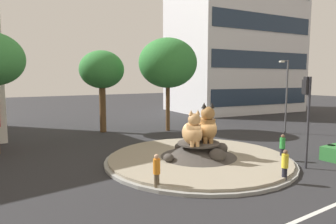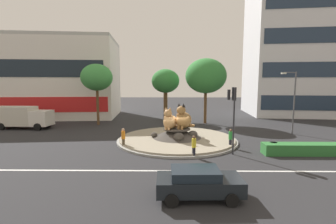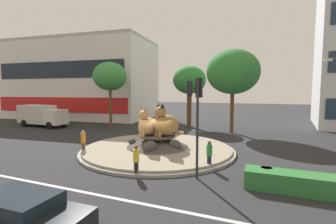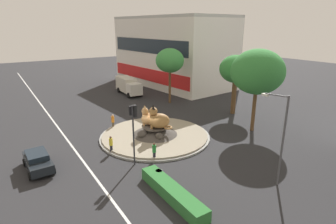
{
  "view_description": "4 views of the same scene",
  "coord_description": "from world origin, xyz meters",
  "px_view_note": "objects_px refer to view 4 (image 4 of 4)",
  "views": [
    {
      "loc": [
        -11.65,
        -14.51,
        5.3
      ],
      "look_at": [
        -1.41,
        1.44,
        3.15
      ],
      "focal_mm": 31.4,
      "sensor_mm": 36.0,
      "label": 1
    },
    {
      "loc": [
        -0.62,
        -22.84,
        5.62
      ],
      "look_at": [
        -0.9,
        0.1,
        2.89
      ],
      "focal_mm": 24.59,
      "sensor_mm": 36.0,
      "label": 2
    },
    {
      "loc": [
        7.58,
        -16.78,
        4.7
      ],
      "look_at": [
        0.55,
        0.81,
        3.04
      ],
      "focal_mm": 25.3,
      "sensor_mm": 36.0,
      "label": 3
    },
    {
      "loc": [
        24.22,
        -13.96,
        11.72
      ],
      "look_at": [
        -0.73,
        2.18,
        2.31
      ],
      "focal_mm": 29.3,
      "sensor_mm": 36.0,
      "label": 4
    }
  ],
  "objects_px": {
    "third_tree_left": "(170,61)",
    "pedestrian_yellow_shirt": "(111,144)",
    "traffic_light_mast": "(134,122)",
    "pedestrian_orange_shirt": "(113,121)",
    "litter_bin": "(159,176)",
    "pedestrian_green_shirt": "(154,151)",
    "broadleaf_tree_behind_island": "(236,70)",
    "delivery_box_truck": "(128,85)",
    "cat_statue_tabby": "(158,120)",
    "second_tree_near_tower": "(258,72)",
    "cat_statue_calico": "(149,118)",
    "sedan_on_far_lane": "(38,161)",
    "shophouse_block": "(173,51)",
    "streetlight_arm": "(281,135)"
  },
  "relations": [
    {
      "from": "streetlight_arm",
      "to": "litter_bin",
      "type": "xyz_separation_m",
      "value": [
        -5.2,
        -7.31,
        -3.64
      ]
    },
    {
      "from": "cat_statue_calico",
      "to": "second_tree_near_tower",
      "type": "bearing_deg",
      "value": 177.66
    },
    {
      "from": "litter_bin",
      "to": "pedestrian_green_shirt",
      "type": "bearing_deg",
      "value": 155.99
    },
    {
      "from": "third_tree_left",
      "to": "delivery_box_truck",
      "type": "height_order",
      "value": "third_tree_left"
    },
    {
      "from": "traffic_light_mast",
      "to": "pedestrian_orange_shirt",
      "type": "distance_m",
      "value": 9.79
    },
    {
      "from": "shophouse_block",
      "to": "streetlight_arm",
      "type": "bearing_deg",
      "value": -27.62
    },
    {
      "from": "litter_bin",
      "to": "third_tree_left",
      "type": "bearing_deg",
      "value": 144.64
    },
    {
      "from": "cat_statue_calico",
      "to": "delivery_box_truck",
      "type": "bearing_deg",
      "value": -85.5
    },
    {
      "from": "cat_statue_calico",
      "to": "litter_bin",
      "type": "height_order",
      "value": "cat_statue_calico"
    },
    {
      "from": "pedestrian_yellow_shirt",
      "to": "litter_bin",
      "type": "height_order",
      "value": "pedestrian_yellow_shirt"
    },
    {
      "from": "cat_statue_tabby",
      "to": "litter_bin",
      "type": "xyz_separation_m",
      "value": [
        7.24,
        -4.26,
        -1.73
      ]
    },
    {
      "from": "third_tree_left",
      "to": "broadleaf_tree_behind_island",
      "type": "bearing_deg",
      "value": 24.8
    },
    {
      "from": "cat_statue_calico",
      "to": "pedestrian_orange_shirt",
      "type": "bearing_deg",
      "value": -34.67
    },
    {
      "from": "pedestrian_green_shirt",
      "to": "sedan_on_far_lane",
      "type": "height_order",
      "value": "pedestrian_green_shirt"
    },
    {
      "from": "cat_statue_tabby",
      "to": "broadleaf_tree_behind_island",
      "type": "relative_size",
      "value": 0.33
    },
    {
      "from": "third_tree_left",
      "to": "pedestrian_yellow_shirt",
      "type": "height_order",
      "value": "third_tree_left"
    },
    {
      "from": "cat_statue_calico",
      "to": "litter_bin",
      "type": "bearing_deg",
      "value": 88.42
    },
    {
      "from": "sedan_on_far_lane",
      "to": "litter_bin",
      "type": "height_order",
      "value": "sedan_on_far_lane"
    },
    {
      "from": "traffic_light_mast",
      "to": "broadleaf_tree_behind_island",
      "type": "relative_size",
      "value": 0.67
    },
    {
      "from": "cat_statue_tabby",
      "to": "pedestrian_orange_shirt",
      "type": "xyz_separation_m",
      "value": [
        -5.47,
        -2.94,
        -1.23
      ]
    },
    {
      "from": "pedestrian_green_shirt",
      "to": "litter_bin",
      "type": "xyz_separation_m",
      "value": [
        3.19,
        -1.42,
        -0.47
      ]
    },
    {
      "from": "cat_statue_calico",
      "to": "streetlight_arm",
      "type": "xyz_separation_m",
      "value": [
        13.8,
        3.37,
        2.04
      ]
    },
    {
      "from": "cat_statue_tabby",
      "to": "streetlight_arm",
      "type": "height_order",
      "value": "streetlight_arm"
    },
    {
      "from": "cat_statue_tabby",
      "to": "litter_bin",
      "type": "distance_m",
      "value": 8.58
    },
    {
      "from": "second_tree_near_tower",
      "to": "third_tree_left",
      "type": "height_order",
      "value": "second_tree_near_tower"
    },
    {
      "from": "cat_statue_calico",
      "to": "pedestrian_yellow_shirt",
      "type": "relative_size",
      "value": 1.3
    },
    {
      "from": "cat_statue_tabby",
      "to": "second_tree_near_tower",
      "type": "relative_size",
      "value": 0.28
    },
    {
      "from": "shophouse_block",
      "to": "streetlight_arm",
      "type": "relative_size",
      "value": 3.69
    },
    {
      "from": "pedestrian_yellow_shirt",
      "to": "litter_bin",
      "type": "distance_m",
      "value": 6.85
    },
    {
      "from": "broadleaf_tree_behind_island",
      "to": "second_tree_near_tower",
      "type": "relative_size",
      "value": 0.86
    },
    {
      "from": "streetlight_arm",
      "to": "pedestrian_green_shirt",
      "type": "xyz_separation_m",
      "value": [
        -8.39,
        -5.88,
        -3.17
      ]
    },
    {
      "from": "cat_statue_tabby",
      "to": "sedan_on_far_lane",
      "type": "bearing_deg",
      "value": 28.29
    },
    {
      "from": "shophouse_block",
      "to": "broadleaf_tree_behind_island",
      "type": "distance_m",
      "value": 21.91
    },
    {
      "from": "litter_bin",
      "to": "delivery_box_truck",
      "type": "bearing_deg",
      "value": 159.56
    },
    {
      "from": "broadleaf_tree_behind_island",
      "to": "pedestrian_green_shirt",
      "type": "height_order",
      "value": "broadleaf_tree_behind_island"
    },
    {
      "from": "second_tree_near_tower",
      "to": "pedestrian_orange_shirt",
      "type": "xyz_separation_m",
      "value": [
        -9.25,
        -13.46,
        -5.89
      ]
    },
    {
      "from": "streetlight_arm",
      "to": "third_tree_left",
      "type": "bearing_deg",
      "value": -30.59
    },
    {
      "from": "litter_bin",
      "to": "second_tree_near_tower",
      "type": "bearing_deg",
      "value": 103.18
    },
    {
      "from": "traffic_light_mast",
      "to": "delivery_box_truck",
      "type": "xyz_separation_m",
      "value": [
        -24.04,
        10.61,
        -2.4
      ]
    },
    {
      "from": "pedestrian_yellow_shirt",
      "to": "cat_statue_tabby",
      "type": "bearing_deg",
      "value": 76.92
    },
    {
      "from": "second_tree_near_tower",
      "to": "third_tree_left",
      "type": "xyz_separation_m",
      "value": [
        -15.26,
        -1.5,
        -0.25
      ]
    },
    {
      "from": "shophouse_block",
      "to": "second_tree_near_tower",
      "type": "height_order",
      "value": "shophouse_block"
    },
    {
      "from": "pedestrian_yellow_shirt",
      "to": "broadleaf_tree_behind_island",
      "type": "bearing_deg",
      "value": 79.34
    },
    {
      "from": "cat_statue_tabby",
      "to": "delivery_box_truck",
      "type": "relative_size",
      "value": 0.36
    },
    {
      "from": "pedestrian_yellow_shirt",
      "to": "pedestrian_green_shirt",
      "type": "distance_m",
      "value": 4.44
    },
    {
      "from": "broadleaf_tree_behind_island",
      "to": "delivery_box_truck",
      "type": "distance_m",
      "value": 20.2
    },
    {
      "from": "traffic_light_mast",
      "to": "streetlight_arm",
      "type": "distance_m",
      "value": 11.61
    },
    {
      "from": "shophouse_block",
      "to": "pedestrian_orange_shirt",
      "type": "bearing_deg",
      "value": -54.22
    },
    {
      "from": "second_tree_near_tower",
      "to": "third_tree_left",
      "type": "bearing_deg",
      "value": -174.39
    },
    {
      "from": "cat_statue_tabby",
      "to": "second_tree_near_tower",
      "type": "xyz_separation_m",
      "value": [
        3.78,
        10.52,
        4.67
      ]
    }
  ]
}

